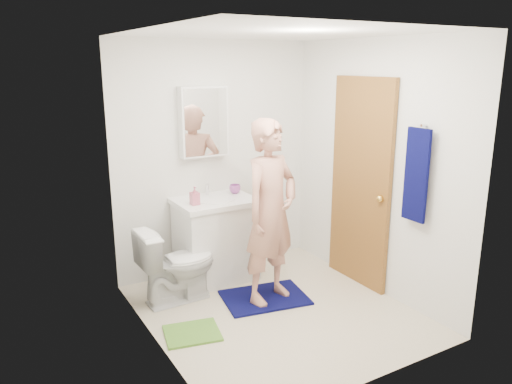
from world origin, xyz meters
TOP-DOWN VIEW (x-y plane):
  - floor at (0.00, 0.00)m, footprint 2.20×2.40m
  - ceiling at (0.00, 0.00)m, footprint 2.20×2.40m
  - wall_back at (0.00, 1.21)m, footprint 2.20×0.02m
  - wall_front at (0.00, -1.21)m, footprint 2.20×0.02m
  - wall_left at (-1.11, 0.00)m, footprint 0.02×2.40m
  - wall_right at (1.11, 0.00)m, footprint 0.02×2.40m
  - vanity_cabinet at (-0.15, 0.91)m, footprint 0.75×0.55m
  - countertop at (-0.15, 0.91)m, footprint 0.79×0.59m
  - sink_basin at (-0.15, 0.91)m, footprint 0.40×0.40m
  - faucet at (-0.15, 1.09)m, footprint 0.03×0.03m
  - medicine_cabinet at (-0.15, 1.14)m, footprint 0.50×0.12m
  - mirror_panel at (-0.15, 1.08)m, footprint 0.46×0.01m
  - door at (1.07, 0.15)m, footprint 0.05×0.80m
  - door_knob at (1.03, -0.17)m, footprint 0.07×0.07m
  - towel at (1.03, -0.57)m, footprint 0.03×0.24m
  - towel_hook at (1.07, -0.57)m, footprint 0.06×0.02m
  - toilet at (-0.68, 0.65)m, footprint 0.72×0.43m
  - bath_mat at (0.04, 0.26)m, footprint 0.86×0.69m
  - green_rug at (-0.81, 0.01)m, footprint 0.51×0.46m
  - soap_dispenser at (-0.40, 0.83)m, footprint 0.08×0.08m
  - toothbrush_cup at (0.13, 1.02)m, footprint 0.15×0.15m
  - man at (0.07, 0.21)m, footprint 0.71×0.57m

SIDE VIEW (x-z plane):
  - floor at x=0.00m, z-range -0.02..0.00m
  - green_rug at x=-0.81m, z-range 0.00..0.02m
  - bath_mat at x=0.04m, z-range 0.00..0.02m
  - toilet at x=-0.68m, z-range 0.00..0.73m
  - vanity_cabinet at x=-0.15m, z-range 0.00..0.80m
  - countertop at x=-0.15m, z-range 0.80..0.85m
  - sink_basin at x=-0.15m, z-range 0.83..0.86m
  - man at x=0.07m, z-range 0.02..1.71m
  - toothbrush_cup at x=0.13m, z-range 0.85..0.94m
  - faucet at x=-0.15m, z-range 0.85..0.97m
  - soap_dispenser at x=-0.40m, z-range 0.85..1.03m
  - door_knob at x=1.03m, z-range 0.91..0.98m
  - door at x=1.07m, z-range 0.00..2.05m
  - wall_back at x=0.00m, z-range 0.00..2.40m
  - wall_front at x=0.00m, z-range 0.00..2.40m
  - wall_left at x=-1.11m, z-range 0.00..2.40m
  - wall_right at x=1.11m, z-range 0.00..2.40m
  - towel at x=1.03m, z-range 0.85..1.65m
  - medicine_cabinet at x=-0.15m, z-range 1.25..1.95m
  - mirror_panel at x=-0.15m, z-range 1.27..1.93m
  - towel_hook at x=1.07m, z-range 1.66..1.68m
  - ceiling at x=0.00m, z-range 2.40..2.42m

